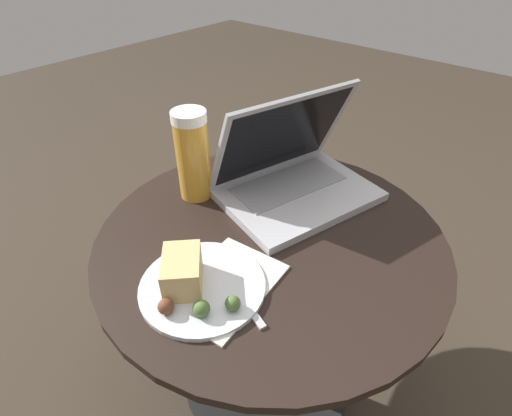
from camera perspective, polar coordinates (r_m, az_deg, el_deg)
name	(u,v)px	position (r m, az deg, el deg)	size (l,w,h in m)	color
ground_plane	(267,371)	(1.16, 1.54, -22.25)	(6.00, 6.00, 0.00)	#382D23
table	(269,287)	(0.89, 1.89, -11.16)	(0.68, 0.68, 0.49)	black
napkin	(226,285)	(0.69, -4.38, -10.93)	(0.21, 0.16, 0.00)	silver
laptop	(292,175)	(0.88, 5.22, 4.71)	(0.37, 0.31, 0.23)	#B2B2B7
beer_glass	(192,156)	(0.85, -9.07, 7.41)	(0.07, 0.07, 0.20)	gold
snack_plate	(194,281)	(0.68, -8.92, -10.26)	(0.21, 0.21, 0.07)	silver
fork	(230,283)	(0.69, -3.74, -10.60)	(0.07, 0.18, 0.01)	#B2B2B7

